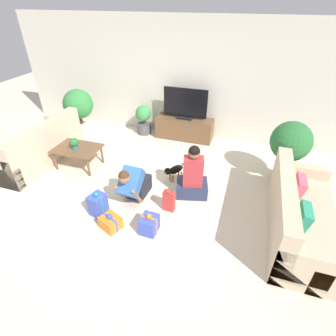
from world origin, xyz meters
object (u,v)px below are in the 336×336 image
coffee_table (77,150)px  gift_box_a (98,204)px  tv_console (184,128)px  dog (174,170)px  person_sitting (192,178)px  sofa_left (38,148)px  potted_plant_back_left (144,119)px  tabletop_plant (74,143)px  sofa_right (299,217)px  tv (185,105)px  potted_plant_corner_right (290,144)px  person_kneeling (134,184)px  potted_plant_corner_left (79,107)px  gift_box_c (149,224)px  gift_bag_a (169,201)px  gift_box_b (111,222)px

coffee_table → gift_box_a: 1.54m
tv_console → gift_box_a: bearing=-101.5°
coffee_table → dog: (1.93, 0.13, -0.16)m
person_sitting → dog: size_ratio=2.36×
sofa_left → gift_box_a: bearing=62.8°
potted_plant_back_left → person_sitting: 2.61m
tabletop_plant → sofa_right: bearing=-7.5°
tv → potted_plant_corner_right: tv is taller
sofa_left → dog: size_ratio=4.78×
person_kneeling → potted_plant_corner_right: bearing=32.3°
potted_plant_corner_right → gift_box_a: bearing=-146.0°
tv_console → potted_plant_corner_left: bearing=-166.1°
sofa_right → tv_console: (-2.31, 2.41, -0.05)m
potted_plant_corner_right → person_sitting: size_ratio=1.18×
potted_plant_corner_left → dog: bearing=-22.7°
sofa_right → potted_plant_corner_left: size_ratio=1.76×
tv_console → potted_plant_corner_left: (-2.41, -0.59, 0.47)m
coffee_table → dog: 1.95m
sofa_right → dog: size_ratio=4.78×
tabletop_plant → sofa_left: bearing=-177.2°
person_sitting → tabletop_plant: person_sitting is taller
person_kneeling → sofa_right: bearing=3.0°
dog → person_kneeling: bearing=-87.3°
potted_plant_corner_right → tv: bearing=153.6°
sofa_right → tv: bearing=43.8°
tv → potted_plant_corner_left: size_ratio=0.89×
potted_plant_corner_right → gift_box_c: 2.78m
gift_box_c → potted_plant_back_left: bearing=113.7°
tv → gift_box_c: 3.13m
potted_plant_corner_left → tabletop_plant: potted_plant_corner_left is taller
potted_plant_corner_right → gift_bag_a: bearing=-140.2°
gift_box_c → gift_box_a: bearing=173.2°
person_sitting → potted_plant_corner_left: bearing=-39.2°
tv → potted_plant_corner_right: bearing=-26.4°
potted_plant_back_left → gift_box_a: size_ratio=1.73×
gift_box_a → tv_console: bearing=78.5°
tv → person_kneeling: tv is taller
sofa_left → tv_console: bearing=127.1°
potted_plant_corner_left → gift_bag_a: 3.47m
gift_bag_a → tv_console: bearing=99.7°
tabletop_plant → gift_box_b: bearing=-42.2°
gift_box_a → gift_box_c: gift_box_a is taller
gift_box_c → gift_box_b: bearing=-168.9°
tabletop_plant → person_kneeling: bearing=-20.8°
potted_plant_back_left → potted_plant_corner_right: 3.36m
tv_console → gift_box_c: bearing=-84.4°
sofa_left → potted_plant_corner_left: potted_plant_corner_left is taller
potted_plant_back_left → gift_box_c: bearing=-66.3°
gift_box_a → coffee_table: bearing=134.4°
tv_console → gift_box_c: 3.06m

